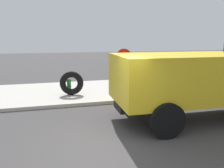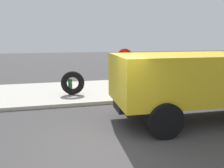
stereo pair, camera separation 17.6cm
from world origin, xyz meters
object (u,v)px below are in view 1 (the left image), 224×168
fire_hydrant (69,86)px  loose_tire (72,83)px  stop_sign (124,63)px  dump_truck_yellow (215,75)px

fire_hydrant → loose_tire: bearing=-59.1°
fire_hydrant → loose_tire: loose_tire is taller
fire_hydrant → loose_tire: size_ratio=0.68×
stop_sign → fire_hydrant: bearing=158.9°
stop_sign → dump_truck_yellow: (2.41, -3.39, -0.13)m
loose_tire → stop_sign: (2.44, -0.79, 1.00)m
stop_sign → dump_truck_yellow: bearing=-54.6°
fire_hydrant → dump_truck_yellow: (4.96, -4.38, 1.04)m
fire_hydrant → dump_truck_yellow: dump_truck_yellow is taller
fire_hydrant → stop_sign: size_ratio=0.35×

